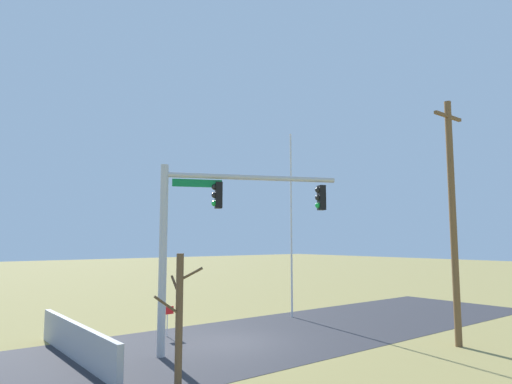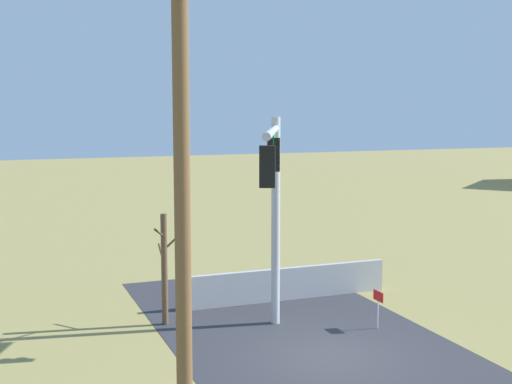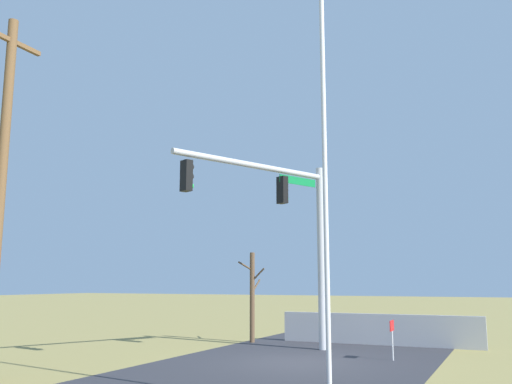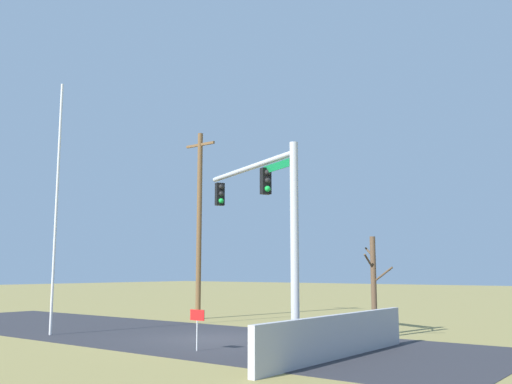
{
  "view_description": "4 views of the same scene",
  "coord_description": "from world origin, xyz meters",
  "px_view_note": "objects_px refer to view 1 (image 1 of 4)",
  "views": [
    {
      "loc": [
        10.44,
        14.6,
        3.98
      ],
      "look_at": [
        0.16,
        1.59,
        5.77
      ],
      "focal_mm": 31.26,
      "sensor_mm": 36.0,
      "label": 1
    },
    {
      "loc": [
        -16.65,
        8.55,
        6.95
      ],
      "look_at": [
        0.31,
        2.05,
        4.71
      ],
      "focal_mm": 48.2,
      "sensor_mm": 36.0,
      "label": 2
    },
    {
      "loc": [
        -16.09,
        -6.08,
        2.41
      ],
      "look_at": [
        -0.78,
        1.02,
        5.2
      ],
      "focal_mm": 38.32,
      "sensor_mm": 36.0,
      "label": 3
    },
    {
      "loc": [
        13.53,
        -15.28,
        2.39
      ],
      "look_at": [
        0.44,
        1.84,
        5.39
      ],
      "focal_mm": 39.71,
      "sensor_mm": 36.0,
      "label": 4
    }
  ],
  "objects_px": {
    "bare_tree": "(179,318)",
    "open_sign": "(167,314)",
    "utility_pole": "(453,216)",
    "signal_mast": "(212,222)",
    "flagpole": "(291,223)"
  },
  "relations": [
    {
      "from": "flagpole",
      "to": "open_sign",
      "type": "relative_size",
      "value": 7.96
    },
    {
      "from": "signal_mast",
      "to": "flagpole",
      "type": "distance_m",
      "value": 8.28
    },
    {
      "from": "signal_mast",
      "to": "open_sign",
      "type": "bearing_deg",
      "value": -91.81
    },
    {
      "from": "signal_mast",
      "to": "bare_tree",
      "type": "xyz_separation_m",
      "value": [
        2.72,
        2.65,
        -2.76
      ]
    },
    {
      "from": "signal_mast",
      "to": "flagpole",
      "type": "bearing_deg",
      "value": -153.09
    },
    {
      "from": "signal_mast",
      "to": "open_sign",
      "type": "xyz_separation_m",
      "value": [
        -0.11,
        -3.52,
        -3.72
      ]
    },
    {
      "from": "open_sign",
      "to": "flagpole",
      "type": "bearing_deg",
      "value": -178.24
    },
    {
      "from": "flagpole",
      "to": "utility_pole",
      "type": "distance_m",
      "value": 8.61
    },
    {
      "from": "flagpole",
      "to": "open_sign",
      "type": "distance_m",
      "value": 8.27
    },
    {
      "from": "signal_mast",
      "to": "flagpole",
      "type": "relative_size",
      "value": 0.69
    },
    {
      "from": "open_sign",
      "to": "utility_pole",
      "type": "bearing_deg",
      "value": 133.06
    },
    {
      "from": "signal_mast",
      "to": "open_sign",
      "type": "distance_m",
      "value": 5.13
    },
    {
      "from": "signal_mast",
      "to": "utility_pole",
      "type": "height_order",
      "value": "utility_pole"
    },
    {
      "from": "bare_tree",
      "to": "open_sign",
      "type": "xyz_separation_m",
      "value": [
        -2.83,
        -6.17,
        -0.96
      ]
    },
    {
      "from": "open_sign",
      "to": "signal_mast",
      "type": "bearing_deg",
      "value": 88.19
    }
  ]
}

